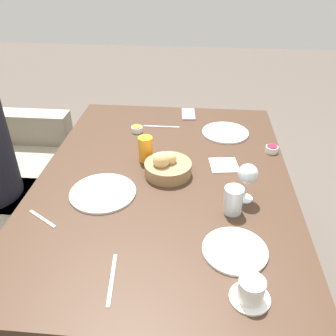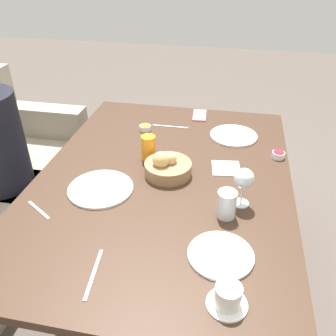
{
  "view_description": "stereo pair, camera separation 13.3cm",
  "coord_description": "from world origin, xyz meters",
  "px_view_note": "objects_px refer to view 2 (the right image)",
  "views": [
    {
      "loc": [
        -1.24,
        -0.13,
        1.55
      ],
      "look_at": [
        0.02,
        -0.01,
        0.73
      ],
      "focal_mm": 38.0,
      "sensor_mm": 36.0,
      "label": 1
    },
    {
      "loc": [
        -1.22,
        -0.26,
        1.55
      ],
      "look_at": [
        0.02,
        -0.01,
        0.73
      ],
      "focal_mm": 38.0,
      "sensor_mm": 36.0,
      "label": 2
    }
  ],
  "objects_px": {
    "plate_near_right": "(234,136)",
    "cell_phone": "(200,115)",
    "plate_near_left": "(221,255)",
    "seated_person": "(0,172)",
    "water_tumbler": "(227,204)",
    "jam_bowl_honey": "(145,128)",
    "bread_basket": "(167,167)",
    "coffee_cup": "(228,297)",
    "napkin": "(226,168)",
    "juice_glass": "(148,148)",
    "fork_silver": "(170,126)",
    "jam_bowl_berry": "(278,155)",
    "knife_silver": "(94,274)",
    "spoon_coffee": "(39,210)",
    "plate_far_center": "(101,189)",
    "wine_glass": "(244,180)"
  },
  "relations": [
    {
      "from": "plate_near_left",
      "to": "plate_near_right",
      "type": "xyz_separation_m",
      "value": [
        0.83,
        -0.01,
        0.0
      ]
    },
    {
      "from": "spoon_coffee",
      "to": "jam_bowl_berry",
      "type": "bearing_deg",
      "value": -57.85
    },
    {
      "from": "plate_near_left",
      "to": "jam_bowl_honey",
      "type": "relative_size",
      "value": 3.62
    },
    {
      "from": "wine_glass",
      "to": "plate_far_center",
      "type": "bearing_deg",
      "value": 91.72
    },
    {
      "from": "seated_person",
      "to": "plate_near_left",
      "type": "relative_size",
      "value": 5.47
    },
    {
      "from": "plate_near_right",
      "to": "knife_silver",
      "type": "height_order",
      "value": "plate_near_right"
    },
    {
      "from": "plate_near_left",
      "to": "plate_near_right",
      "type": "relative_size",
      "value": 0.88
    },
    {
      "from": "jam_bowl_berry",
      "to": "cell_phone",
      "type": "relative_size",
      "value": 0.38
    },
    {
      "from": "plate_far_center",
      "to": "fork_silver",
      "type": "height_order",
      "value": "plate_far_center"
    },
    {
      "from": "plate_near_left",
      "to": "spoon_coffee",
      "type": "bearing_deg",
      "value": 81.84
    },
    {
      "from": "wine_glass",
      "to": "spoon_coffee",
      "type": "bearing_deg",
      "value": 104.07
    },
    {
      "from": "seated_person",
      "to": "cell_phone",
      "type": "xyz_separation_m",
      "value": [
        0.48,
        -1.01,
        0.21
      ]
    },
    {
      "from": "bread_basket",
      "to": "coffee_cup",
      "type": "height_order",
      "value": "bread_basket"
    },
    {
      "from": "spoon_coffee",
      "to": "wine_glass",
      "type": "bearing_deg",
      "value": -75.93
    },
    {
      "from": "coffee_cup",
      "to": "cell_phone",
      "type": "bearing_deg",
      "value": 10.35
    },
    {
      "from": "seated_person",
      "to": "plate_near_right",
      "type": "distance_m",
      "value": 1.26
    },
    {
      "from": "plate_near_right",
      "to": "juice_glass",
      "type": "bearing_deg",
      "value": 128.7
    },
    {
      "from": "knife_silver",
      "to": "plate_near_right",
      "type": "bearing_deg",
      "value": -21.06
    },
    {
      "from": "wine_glass",
      "to": "cell_phone",
      "type": "bearing_deg",
      "value": 18.05
    },
    {
      "from": "spoon_coffee",
      "to": "plate_far_center",
      "type": "bearing_deg",
      "value": -47.2
    },
    {
      "from": "plate_near_right",
      "to": "cell_phone",
      "type": "xyz_separation_m",
      "value": [
        0.22,
        0.2,
        -0.0
      ]
    },
    {
      "from": "bread_basket",
      "to": "juice_glass",
      "type": "height_order",
      "value": "juice_glass"
    },
    {
      "from": "jam_bowl_honey",
      "to": "knife_silver",
      "type": "xyz_separation_m",
      "value": [
        -0.96,
        -0.08,
        -0.01
      ]
    },
    {
      "from": "coffee_cup",
      "to": "napkin",
      "type": "distance_m",
      "value": 0.7
    },
    {
      "from": "juice_glass",
      "to": "water_tumbler",
      "type": "distance_m",
      "value": 0.5
    },
    {
      "from": "plate_far_center",
      "to": "coffee_cup",
      "type": "xyz_separation_m",
      "value": [
        -0.44,
        -0.53,
        0.03
      ]
    },
    {
      "from": "water_tumbler",
      "to": "jam_bowl_honey",
      "type": "distance_m",
      "value": 0.76
    },
    {
      "from": "knife_silver",
      "to": "cell_phone",
      "type": "height_order",
      "value": "cell_phone"
    },
    {
      "from": "fork_silver",
      "to": "napkin",
      "type": "distance_m",
      "value": 0.48
    },
    {
      "from": "wine_glass",
      "to": "napkin",
      "type": "height_order",
      "value": "wine_glass"
    },
    {
      "from": "bread_basket",
      "to": "spoon_coffee",
      "type": "bearing_deg",
      "value": 128.07
    },
    {
      "from": "jam_bowl_honey",
      "to": "fork_silver",
      "type": "relative_size",
      "value": 0.3
    },
    {
      "from": "plate_near_left",
      "to": "wine_glass",
      "type": "xyz_separation_m",
      "value": [
        0.28,
        -0.06,
        0.11
      ]
    },
    {
      "from": "water_tumbler",
      "to": "jam_bowl_honey",
      "type": "bearing_deg",
      "value": 36.85
    },
    {
      "from": "seated_person",
      "to": "napkin",
      "type": "relative_size",
      "value": 8.46
    },
    {
      "from": "cell_phone",
      "to": "plate_near_left",
      "type": "bearing_deg",
      "value": -169.49
    },
    {
      "from": "juice_glass",
      "to": "jam_bowl_berry",
      "type": "height_order",
      "value": "juice_glass"
    },
    {
      "from": "coffee_cup",
      "to": "knife_silver",
      "type": "relative_size",
      "value": 0.6
    },
    {
      "from": "jam_bowl_berry",
      "to": "cell_phone",
      "type": "height_order",
      "value": "jam_bowl_berry"
    },
    {
      "from": "bread_basket",
      "to": "jam_bowl_honey",
      "type": "xyz_separation_m",
      "value": [
        0.38,
        0.19,
        -0.02
      ]
    },
    {
      "from": "fork_silver",
      "to": "cell_phone",
      "type": "relative_size",
      "value": 1.25
    },
    {
      "from": "coffee_cup",
      "to": "seated_person",
      "type": "bearing_deg",
      "value": 58.8
    },
    {
      "from": "wine_glass",
      "to": "napkin",
      "type": "relative_size",
      "value": 1.14
    },
    {
      "from": "juice_glass",
      "to": "jam_bowl_honey",
      "type": "distance_m",
      "value": 0.29
    },
    {
      "from": "napkin",
      "to": "jam_bowl_berry",
      "type": "bearing_deg",
      "value": -58.36
    },
    {
      "from": "plate_far_center",
      "to": "water_tumbler",
      "type": "bearing_deg",
      "value": -97.11
    },
    {
      "from": "jam_bowl_honey",
      "to": "spoon_coffee",
      "type": "height_order",
      "value": "jam_bowl_honey"
    },
    {
      "from": "bread_basket",
      "to": "cell_phone",
      "type": "height_order",
      "value": "bread_basket"
    },
    {
      "from": "seated_person",
      "to": "bread_basket",
      "type": "relative_size",
      "value": 5.76
    },
    {
      "from": "bread_basket",
      "to": "jam_bowl_honey",
      "type": "bearing_deg",
      "value": 26.93
    }
  ]
}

